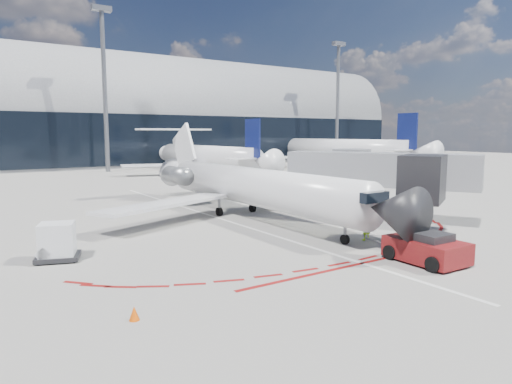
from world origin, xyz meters
TOP-DOWN VIEW (x-y plane):
  - ground at (0.00, 0.00)m, footprint 260.00×260.00m
  - apron_centerline at (0.00, 2.00)m, footprint 0.25×40.00m
  - apron_stop_bar at (0.00, -11.50)m, footprint 14.00×0.25m
  - terminal_building at (0.00, 64.97)m, footprint 150.00×24.15m
  - jet_bridge at (9.79, -3.01)m, footprint 10.03×15.20m
  - light_mast_centre at (5.00, 48.00)m, footprint 0.70×0.70m
  - light_mast_east at (55.00, 48.00)m, footprint 0.70×0.70m
  - regional_jet at (1.99, 1.92)m, footprint 22.83×28.15m
  - pushback_tug at (2.65, -13.06)m, footprint 2.54×5.72m
  - ramp_worker at (3.72, -8.25)m, footprint 0.79×0.60m
  - uld_container at (-11.84, -3.01)m, footprint 2.38×2.19m
  - safety_cone_left at (-11.15, -12.01)m, footprint 0.35×0.35m
  - bg_airliner_1 at (17.02, 37.01)m, footprint 30.81×32.62m
  - bg_airliner_2 at (47.20, 38.81)m, footprint 36.49×38.64m

SIDE VIEW (x-z plane):
  - ground at x=0.00m, z-range 0.00..0.00m
  - apron_centerline at x=0.00m, z-range 0.00..0.01m
  - apron_stop_bar at x=0.00m, z-range 0.00..0.01m
  - safety_cone_left at x=-11.15m, z-range 0.00..0.48m
  - pushback_tug at x=2.65m, z-range -0.09..1.39m
  - uld_container at x=-11.84m, z-range -0.01..1.82m
  - ramp_worker at x=3.72m, z-range 0.00..1.95m
  - regional_jet at x=1.99m, z-range -1.17..5.88m
  - jet_bridge at x=9.79m, z-range 0.56..5.46m
  - bg_airliner_1 at x=17.02m, z-range 0.00..9.97m
  - bg_airliner_2 at x=47.20m, z-range 0.00..11.81m
  - terminal_building at x=0.00m, z-range -3.48..20.52m
  - light_mast_centre at x=5.00m, z-range 0.00..25.00m
  - light_mast_east at x=55.00m, z-range 0.00..25.00m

